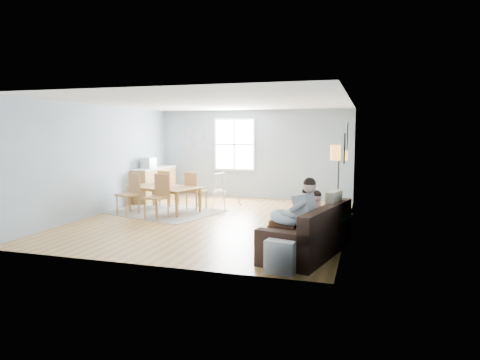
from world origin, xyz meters
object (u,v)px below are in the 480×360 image
(sofa, at_px, (310,237))
(chair_nw, at_px, (167,186))
(chair_sw, at_px, (131,191))
(baby_swing, at_px, (219,192))
(monitor, at_px, (148,163))
(father, at_px, (296,215))
(toddler, at_px, (311,210))
(storage_cube, at_px, (281,255))
(chair_ne, at_px, (194,188))
(counter, at_px, (155,184))
(floor_lamp, at_px, (339,160))
(chair_se, at_px, (159,193))
(dining_table, at_px, (163,199))

(sofa, height_order, chair_nw, chair_nw)
(chair_sw, relative_size, baby_swing, 0.97)
(sofa, distance_m, monitor, 6.65)
(father, bearing_deg, toddler, 69.70)
(storage_cube, distance_m, chair_ne, 5.34)
(counter, bearing_deg, toddler, -38.80)
(floor_lamp, relative_size, monitor, 4.54)
(baby_swing, bearing_deg, storage_cube, -60.82)
(chair_nw, relative_size, counter, 0.55)
(sofa, bearing_deg, father, -127.79)
(sofa, relative_size, chair_se, 2.12)
(storage_cube, xyz_separation_m, chair_ne, (-3.19, 4.28, 0.32))
(storage_cube, bearing_deg, baby_swing, 119.18)
(monitor, bearing_deg, floor_lamp, -18.88)
(floor_lamp, height_order, storage_cube, floor_lamp)
(dining_table, relative_size, counter, 1.03)
(toddler, xyz_separation_m, chair_se, (-3.80, 1.80, -0.11))
(chair_nw, bearing_deg, dining_table, -69.95)
(chair_sw, bearing_deg, chair_ne, 38.41)
(chair_nw, distance_m, baby_swing, 1.46)
(sofa, distance_m, chair_sw, 5.26)
(toddler, bearing_deg, dining_table, 147.94)
(sofa, distance_m, baby_swing, 4.80)
(storage_cube, height_order, chair_sw, chair_sw)
(floor_lamp, relative_size, chair_ne, 1.79)
(baby_swing, bearing_deg, chair_sw, -139.66)
(storage_cube, distance_m, baby_swing, 5.48)
(chair_sw, distance_m, monitor, 1.92)
(toddler, height_order, chair_ne, toddler)
(floor_lamp, bearing_deg, sofa, -97.65)
(counter, relative_size, monitor, 4.61)
(dining_table, bearing_deg, toddler, -13.92)
(father, xyz_separation_m, storage_cube, (-0.09, -0.75, -0.47))
(toddler, relative_size, baby_swing, 0.81)
(storage_cube, xyz_separation_m, chair_sw, (-4.46, 3.27, 0.35))
(dining_table, height_order, chair_sw, chair_sw)
(toddler, height_order, dining_table, toddler)
(storage_cube, distance_m, chair_sw, 5.54)
(toddler, height_order, counter, toddler)
(dining_table, bearing_deg, sofa, -15.80)
(chair_se, distance_m, chair_nw, 1.63)
(chair_ne, bearing_deg, chair_nw, 164.01)
(father, relative_size, counter, 0.74)
(dining_table, xyz_separation_m, monitor, (-1.11, 1.27, 0.82))
(chair_ne, bearing_deg, monitor, 156.12)
(chair_nw, height_order, baby_swing, chair_nw)
(sofa, relative_size, floor_lamp, 1.26)
(storage_cube, xyz_separation_m, chair_nw, (-4.10, 4.54, 0.32))
(floor_lamp, relative_size, dining_table, 0.95)
(chair_sw, height_order, baby_swing, chair_sw)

